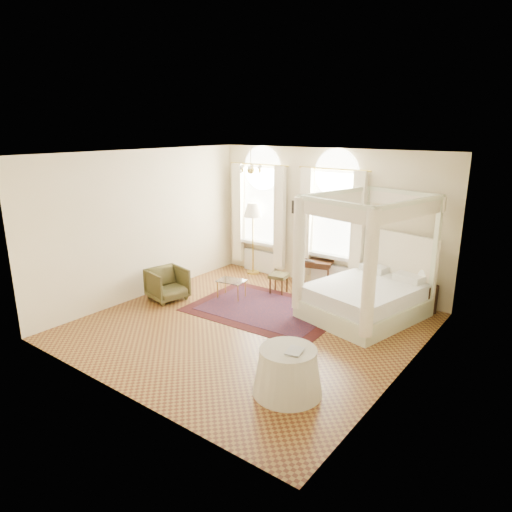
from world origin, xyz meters
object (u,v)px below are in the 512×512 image
(stool, at_px, (279,277))
(floor_lamp, at_px, (253,214))
(coffee_table, at_px, (231,282))
(writing_desk, at_px, (314,264))
(canopy_bed, at_px, (364,290))
(armchair, at_px, (167,284))
(nightstand, at_px, (423,298))
(side_table, at_px, (288,371))

(stool, height_order, floor_lamp, floor_lamp)
(coffee_table, distance_m, floor_lamp, 2.25)
(floor_lamp, bearing_deg, writing_desk, 0.00)
(canopy_bed, relative_size, armchair, 3.38)
(writing_desk, relative_size, floor_lamp, 0.53)
(writing_desk, bearing_deg, coffee_table, -122.73)
(canopy_bed, height_order, floor_lamp, canopy_bed)
(writing_desk, distance_m, coffee_table, 2.08)
(canopy_bed, distance_m, coffee_table, 2.97)
(nightstand, distance_m, writing_desk, 2.63)
(armchair, xyz_separation_m, coffee_table, (1.09, 0.94, 0.02))
(canopy_bed, xyz_separation_m, writing_desk, (-1.73, 0.94, 0.01))
(armchair, bearing_deg, canopy_bed, -54.16)
(canopy_bed, bearing_deg, writing_desk, 151.40)
(canopy_bed, distance_m, armchair, 4.31)
(coffee_table, bearing_deg, side_table, -38.14)
(nightstand, relative_size, side_table, 0.61)
(floor_lamp, bearing_deg, coffee_table, -67.58)
(armchair, bearing_deg, nightstand, -48.98)
(stool, bearing_deg, armchair, -133.83)
(floor_lamp, bearing_deg, side_table, -47.49)
(coffee_table, bearing_deg, floor_lamp, 112.42)
(canopy_bed, height_order, writing_desk, canopy_bed)
(coffee_table, relative_size, side_table, 0.66)
(nightstand, xyz_separation_m, floor_lamp, (-4.46, 0.00, 1.29))
(coffee_table, bearing_deg, nightstand, 24.99)
(canopy_bed, height_order, side_table, canopy_bed)
(armchair, bearing_deg, floor_lamp, 4.13)
(writing_desk, xyz_separation_m, side_table, (2.02, -4.21, -0.24))
(floor_lamp, relative_size, side_table, 1.83)
(canopy_bed, xyz_separation_m, coffee_table, (-2.85, -0.80, -0.20))
(canopy_bed, relative_size, nightstand, 4.27)
(stool, height_order, coffee_table, stool)
(canopy_bed, height_order, coffee_table, canopy_bed)
(nightstand, bearing_deg, canopy_bed, -133.52)
(canopy_bed, xyz_separation_m, armchair, (-3.94, -1.74, -0.21))
(stool, bearing_deg, nightstand, 15.34)
(writing_desk, height_order, coffee_table, writing_desk)
(side_table, bearing_deg, stool, 126.11)
(stool, height_order, side_table, side_table)
(writing_desk, height_order, armchair, armchair)
(stool, xyz_separation_m, floor_lamp, (-1.40, 0.84, 1.22))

